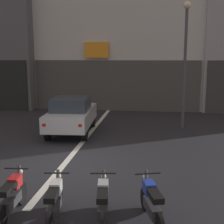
{
  "coord_description": "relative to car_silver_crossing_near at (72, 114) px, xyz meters",
  "views": [
    {
      "loc": [
        2.74,
        -9.14,
        3.4
      ],
      "look_at": [
        1.3,
        2.0,
        1.4
      ],
      "focal_mm": 49.69,
      "sensor_mm": 36.0,
      "label": 1
    }
  ],
  "objects": [
    {
      "name": "street_lamp",
      "position": [
        5.06,
        1.76,
        2.78
      ],
      "size": [
        0.36,
        0.36,
        5.91
      ],
      "color": "#47474C",
      "rests_on": "ground"
    },
    {
      "name": "lane_centre_line",
      "position": [
        0.8,
        1.83,
        -0.88
      ],
      "size": [
        0.2,
        18.0,
        0.01
      ],
      "primitive_type": "cube",
      "color": "silver",
      "rests_on": "ground"
    },
    {
      "name": "building_mid_block",
      "position": [
        1.26,
        10.32,
        6.26
      ],
      "size": [
        10.94,
        8.29,
        14.32
      ],
      "color": "silver",
      "rests_on": "ground"
    },
    {
      "name": "ground_plane",
      "position": [
        0.8,
        -4.17,
        -0.89
      ],
      "size": [
        120.0,
        120.0,
        0.0
      ],
      "primitive_type": "plane",
      "color": "#232328"
    },
    {
      "name": "car_silver_crossing_near",
      "position": [
        0.0,
        0.0,
        0.0
      ],
      "size": [
        2.02,
        4.21,
        1.64
      ],
      "color": "black",
      "rests_on": "ground"
    },
    {
      "name": "motorcycle_blue_row_right_mid",
      "position": [
        3.58,
        -7.33,
        -0.43
      ],
      "size": [
        0.62,
        1.63,
        0.98
      ],
      "color": "black",
      "rests_on": "ground"
    },
    {
      "name": "motorcycle_white_row_left_mid",
      "position": [
        1.6,
        -7.56,
        -0.43
      ],
      "size": [
        0.55,
        1.67,
        0.98
      ],
      "color": "black",
      "rests_on": "ground"
    },
    {
      "name": "motorcycle_red_row_leftmost",
      "position": [
        0.61,
        -7.41,
        -0.43
      ],
      "size": [
        0.55,
        1.67,
        0.98
      ],
      "color": "black",
      "rests_on": "ground"
    },
    {
      "name": "motorcycle_silver_row_centre",
      "position": [
        2.6,
        -7.45,
        -0.43
      ],
      "size": [
        0.55,
        1.67,
        0.98
      ],
      "color": "black",
      "rests_on": "ground"
    }
  ]
}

